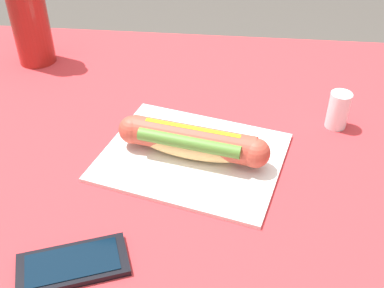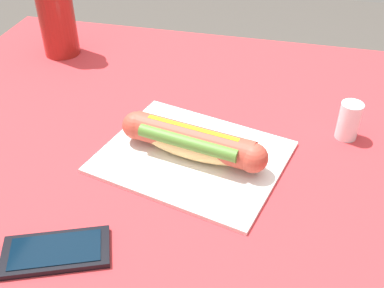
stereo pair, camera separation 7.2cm
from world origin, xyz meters
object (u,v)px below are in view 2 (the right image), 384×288
salt_shaker (349,121)px  soda_bottle (55,7)px  cell_phone (56,252)px  hot_dog (192,142)px

salt_shaker → soda_bottle: bearing=-16.6°
cell_phone → soda_bottle: size_ratio=0.61×
hot_dog → soda_bottle: bearing=-39.4°
hot_dog → salt_shaker: bearing=-153.3°
cell_phone → soda_bottle: (0.24, -0.52, 0.10)m
hot_dog → cell_phone: hot_dog is taller
soda_bottle → hot_dog: bearing=140.6°
hot_dog → salt_shaker: 0.27m
hot_dog → soda_bottle: soda_bottle is taller
hot_dog → salt_shaker: (-0.24, -0.12, -0.00)m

